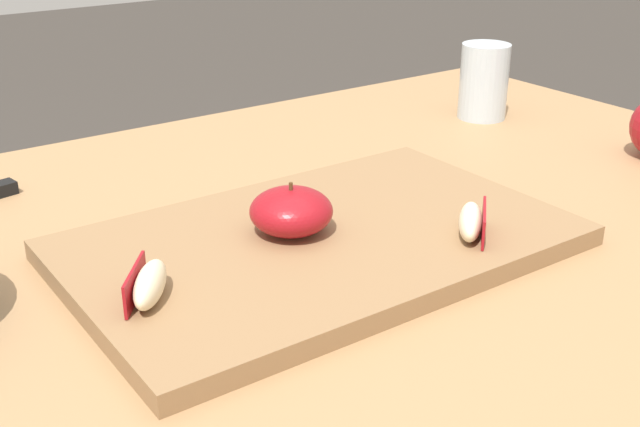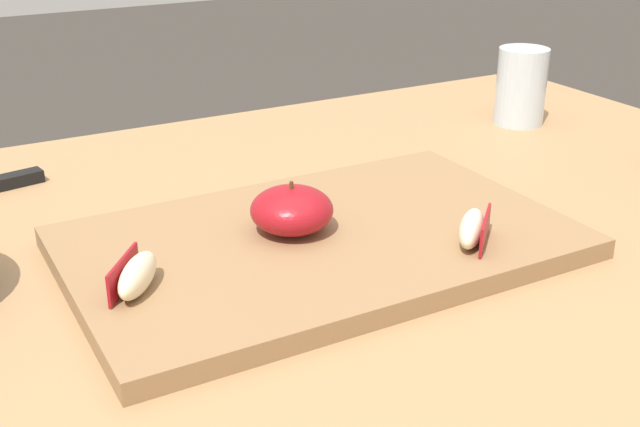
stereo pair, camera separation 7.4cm
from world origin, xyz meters
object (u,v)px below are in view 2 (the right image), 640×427
(cutting_board, at_px, (320,243))
(apple_wedge_left, at_px, (473,229))
(apple_half_skin_up, at_px, (295,209))
(drinking_glass_water, at_px, (521,86))
(apple_wedge_near_knife, at_px, (136,275))

(cutting_board, xyz_separation_m, apple_wedge_left, (0.11, -0.08, 0.02))
(apple_half_skin_up, bearing_deg, drinking_glass_water, 24.23)
(cutting_board, xyz_separation_m, apple_half_skin_up, (-0.02, 0.02, 0.03))
(apple_half_skin_up, height_order, apple_wedge_left, apple_half_skin_up)
(apple_wedge_left, bearing_deg, apple_wedge_near_knife, 168.48)
(cutting_board, xyz_separation_m, drinking_glass_water, (0.44, 0.22, 0.04))
(apple_wedge_left, bearing_deg, apple_half_skin_up, 141.16)
(cutting_board, xyz_separation_m, apple_wedge_near_knife, (-0.18, -0.03, 0.02))
(cutting_board, height_order, apple_wedge_left, apple_wedge_left)
(apple_half_skin_up, relative_size, apple_wedge_left, 1.23)
(apple_half_skin_up, xyz_separation_m, apple_wedge_near_knife, (-0.16, -0.04, -0.01))
(cutting_board, bearing_deg, apple_half_skin_up, 134.57)
(apple_half_skin_up, distance_m, apple_wedge_left, 0.16)
(drinking_glass_water, bearing_deg, apple_wedge_left, -137.01)
(apple_half_skin_up, relative_size, apple_wedge_near_knife, 1.18)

